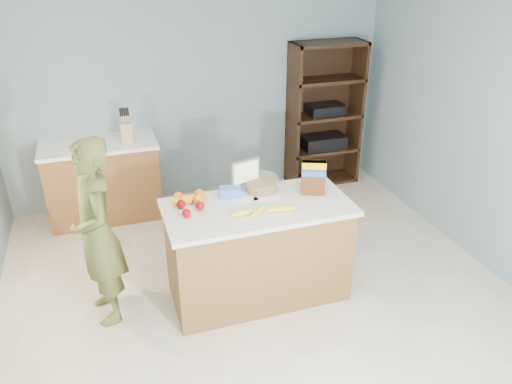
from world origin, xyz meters
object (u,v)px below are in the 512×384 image
object	(u,v)px
person	(97,233)
tv	(245,173)
shelving_unit	(323,117)
cereal_box	(313,175)
counter_peninsula	(258,254)

from	to	relation	value
person	tv	size ratio (longest dim) A/B	5.63
shelving_unit	cereal_box	xyz separation A→B (m)	(-1.04, -2.00, 0.21)
counter_peninsula	cereal_box	distance (m)	0.84
shelving_unit	tv	world-z (taller)	shelving_unit
counter_peninsula	person	distance (m)	1.35
shelving_unit	person	bearing A→B (deg)	-146.12
person	tv	world-z (taller)	person
shelving_unit	counter_peninsula	bearing A→B (deg)	-127.11
counter_peninsula	tv	world-z (taller)	tv
counter_peninsula	cereal_box	xyz separation A→B (m)	(0.51, 0.05, 0.66)
shelving_unit	cereal_box	size ratio (longest dim) A/B	5.91
counter_peninsula	shelving_unit	bearing A→B (deg)	52.89
shelving_unit	person	distance (m)	3.42
shelving_unit	cereal_box	bearing A→B (deg)	-117.38
tv	counter_peninsula	bearing A→B (deg)	-88.35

